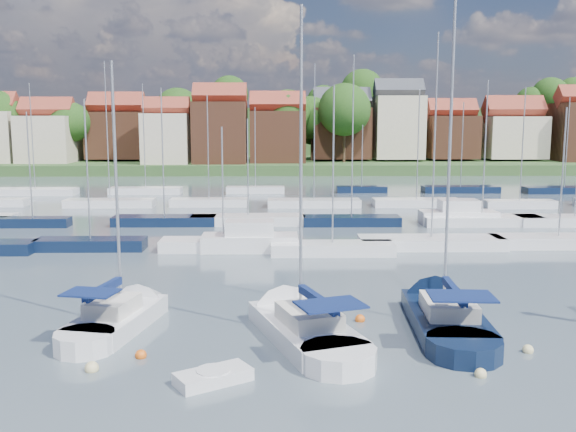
{
  "coord_description": "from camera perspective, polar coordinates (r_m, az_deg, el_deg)",
  "views": [
    {
      "loc": [
        -3.38,
        -26.24,
        9.56
      ],
      "look_at": [
        -2.62,
        14.0,
        3.48
      ],
      "focal_mm": 40.0,
      "sensor_mm": 36.0,
      "label": 1
    }
  ],
  "objects": [
    {
      "name": "marina_field",
      "position": [
        62.29,
        3.81,
        0.15
      ],
      "size": [
        79.62,
        41.41,
        15.93
      ],
      "color": "silver",
      "rests_on": "ground"
    },
    {
      "name": "sailboat_navy",
      "position": [
        32.18,
        13.33,
        -8.27
      ],
      "size": [
        3.82,
        11.92,
        16.27
      ],
      "rotation": [
        0.0,
        0.0,
        1.51
      ],
      "color": "black",
      "rests_on": "ground"
    },
    {
      "name": "far_shore_town",
      "position": [
        159.08,
        0.96,
        6.81
      ],
      "size": [
        212.46,
        90.0,
        22.27
      ],
      "color": "#365229",
      "rests_on": "ground"
    },
    {
      "name": "sailboat_left",
      "position": [
        31.75,
        -14.17,
        -8.51
      ],
      "size": [
        4.47,
        9.91,
        13.14
      ],
      "rotation": [
        0.0,
        0.0,
        1.36
      ],
      "color": "silver",
      "rests_on": "ground"
    },
    {
      "name": "tender",
      "position": [
        24.34,
        -6.66,
        -14.01
      ],
      "size": [
        3.01,
        2.52,
        0.59
      ],
      "rotation": [
        0.0,
        0.0,
        0.55
      ],
      "color": "silver",
      "rests_on": "ground"
    },
    {
      "name": "buoy_h",
      "position": [
        31.24,
        6.42,
        -9.28
      ],
      "size": [
        0.48,
        0.48,
        0.48
      ],
      "primitive_type": "sphere",
      "color": "#D85914",
      "rests_on": "ground"
    },
    {
      "name": "buoy_b",
      "position": [
        26.41,
        -17.04,
        -13.02
      ],
      "size": [
        0.55,
        0.55,
        0.55
      ],
      "primitive_type": "sphere",
      "color": "beige",
      "rests_on": "ground"
    },
    {
      "name": "buoy_c",
      "position": [
        27.26,
        -12.94,
        -12.17
      ],
      "size": [
        0.47,
        0.47,
        0.47
      ],
      "primitive_type": "sphere",
      "color": "#D85914",
      "rests_on": "ground"
    },
    {
      "name": "buoy_e",
      "position": [
        36.02,
        14.42,
        -7.07
      ],
      "size": [
        0.49,
        0.49,
        0.49
      ],
      "primitive_type": "sphere",
      "color": "#D85914",
      "rests_on": "ground"
    },
    {
      "name": "ground",
      "position": [
        67.01,
        1.83,
        0.39
      ],
      "size": [
        260.0,
        260.0,
        0.0
      ],
      "primitive_type": "plane",
      "color": "#3F4C56",
      "rests_on": "ground"
    },
    {
      "name": "sailboat_centre",
      "position": [
        29.79,
        0.52,
        -9.41
      ],
      "size": [
        6.5,
        11.79,
        15.53
      ],
      "rotation": [
        0.0,
        0.0,
        1.9
      ],
      "color": "silver",
      "rests_on": "ground"
    },
    {
      "name": "buoy_f",
      "position": [
        28.91,
        20.54,
        -11.28
      ],
      "size": [
        0.46,
        0.46,
        0.46
      ],
      "primitive_type": "sphere",
      "color": "beige",
      "rests_on": "ground"
    },
    {
      "name": "buoy_g",
      "position": [
        31.55,
        11.29,
        -9.21
      ],
      "size": [
        0.43,
        0.43,
        0.43
      ],
      "primitive_type": "sphere",
      "color": "beige",
      "rests_on": "ground"
    },
    {
      "name": "buoy_d",
      "position": [
        25.82,
        16.74,
        -13.52
      ],
      "size": [
        0.46,
        0.46,
        0.46
      ],
      "primitive_type": "sphere",
      "color": "beige",
      "rests_on": "ground"
    }
  ]
}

